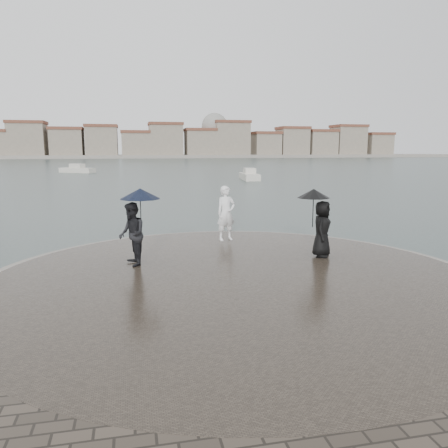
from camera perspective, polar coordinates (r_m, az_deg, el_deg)
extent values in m
plane|color=#2B3835|center=(7.63, 7.93, -16.98)|extent=(400.00, 400.00, 0.00)
cylinder|color=gray|center=(10.68, 1.48, -8.01)|extent=(12.50, 12.50, 0.32)
cylinder|color=#2D261E|center=(10.67, 1.48, -7.90)|extent=(11.90, 11.90, 0.36)
imported|color=white|center=(14.70, 0.28, 1.42)|extent=(0.76, 0.60, 1.84)
imported|color=black|center=(11.75, -11.94, -1.31)|extent=(0.78, 0.92, 1.68)
cylinder|color=black|center=(11.77, -10.82, 1.25)|extent=(0.02, 0.02, 0.90)
cone|color=black|center=(11.70, -10.90, 3.91)|extent=(1.08, 1.08, 0.28)
imported|color=black|center=(12.77, 12.67, -0.64)|extent=(0.85, 0.94, 1.61)
cylinder|color=black|center=(12.68, 11.54, 1.60)|extent=(0.02, 0.02, 0.90)
cone|color=black|center=(12.61, 11.62, 3.94)|extent=(0.93, 0.93, 0.26)
cube|color=gray|center=(169.42, -11.42, 8.65)|extent=(260.00, 20.00, 1.20)
cube|color=gray|center=(169.96, -24.22, 9.82)|extent=(12.00, 10.00, 12.00)
cube|color=brown|center=(170.18, -24.38, 12.00)|extent=(12.60, 10.60, 1.00)
cube|color=gray|center=(167.79, -19.79, 9.77)|extent=(11.00, 10.00, 10.00)
cube|color=brown|center=(167.93, -19.90, 11.64)|extent=(11.60, 10.60, 1.00)
cube|color=gray|center=(166.67, -15.65, 10.15)|extent=(11.00, 10.00, 11.00)
cube|color=brown|center=(166.85, -15.75, 12.21)|extent=(11.60, 10.60, 1.00)
cube|color=gray|center=(166.40, -11.45, 9.97)|extent=(10.00, 10.00, 9.00)
cube|color=brown|center=(166.51, -11.51, 11.69)|extent=(10.60, 10.60, 1.00)
cube|color=gray|center=(166.94, -7.62, 10.59)|extent=(12.00, 10.00, 12.00)
cube|color=brown|center=(167.17, -7.68, 12.82)|extent=(12.60, 10.60, 1.00)
cube|color=gray|center=(168.47, -3.13, 10.32)|extent=(11.00, 10.00, 10.00)
cube|color=brown|center=(168.61, -3.15, 12.19)|extent=(11.60, 10.60, 1.00)
cube|color=gray|center=(170.78, 0.91, 10.83)|extent=(13.00, 10.00, 13.00)
cube|color=brown|center=(171.05, 0.92, 13.17)|extent=(13.60, 10.60, 1.00)
cube|color=gray|center=(174.44, 5.47, 10.10)|extent=(10.00, 10.00, 9.00)
cube|color=brown|center=(174.54, 5.49, 11.75)|extent=(10.60, 10.60, 1.00)
cube|color=gray|center=(178.06, 8.91, 10.35)|extent=(11.00, 10.00, 11.00)
cube|color=brown|center=(178.23, 8.96, 12.28)|extent=(11.60, 10.60, 1.00)
cube|color=gray|center=(182.67, 12.47, 10.06)|extent=(11.00, 10.00, 10.00)
cube|color=brown|center=(182.80, 12.54, 11.79)|extent=(11.60, 10.60, 1.00)
cube|color=gray|center=(187.96, 15.87, 10.21)|extent=(12.00, 10.00, 12.00)
cube|color=brown|center=(188.16, 15.97, 12.19)|extent=(12.60, 10.60, 1.00)
cube|color=gray|center=(194.33, 19.29, 9.57)|extent=(10.00, 10.00, 9.00)
cube|color=brown|center=(194.42, 19.37, 11.04)|extent=(10.60, 10.60, 1.00)
sphere|color=gray|center=(171.68, -1.24, 12.66)|extent=(10.00, 10.00, 10.00)
cube|color=beige|center=(49.37, 3.33, 6.09)|extent=(2.17, 5.64, 0.90)
cube|color=beige|center=(49.33, 3.34, 6.79)|extent=(1.40, 2.12, 0.90)
cube|color=beige|center=(67.13, -18.60, 6.58)|extent=(5.42, 4.47, 0.90)
cube|color=beige|center=(67.11, -18.63, 7.09)|extent=(2.33, 2.13, 0.90)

